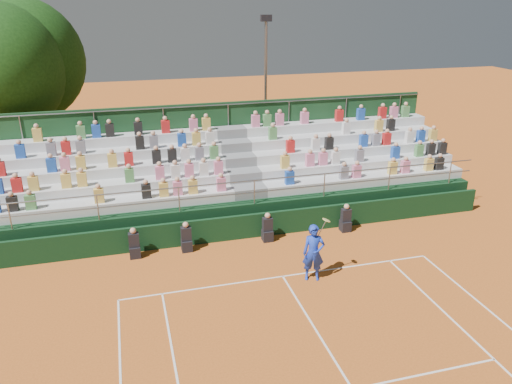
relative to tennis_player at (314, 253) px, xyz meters
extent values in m
plane|color=#C56120|center=(-0.93, 0.40, -1.00)|extent=(90.00, 90.00, 0.00)
cube|color=white|center=(-0.93, 0.40, -1.00)|extent=(11.00, 0.06, 0.01)
cube|color=white|center=(-0.93, -2.80, -1.00)|extent=(0.06, 6.40, 0.01)
cube|color=black|center=(-0.93, 3.60, -0.50)|extent=(20.00, 0.15, 1.00)
cube|color=black|center=(-5.76, 3.15, -0.78)|extent=(0.40, 0.40, 0.44)
cube|color=black|center=(-5.76, 3.15, -0.30)|extent=(0.38, 0.25, 0.55)
sphere|color=tan|center=(-5.76, 3.15, 0.08)|extent=(0.22, 0.22, 0.22)
cube|color=black|center=(-3.85, 3.15, -0.78)|extent=(0.40, 0.40, 0.44)
cube|color=black|center=(-3.85, 3.15, -0.30)|extent=(0.38, 0.25, 0.55)
sphere|color=tan|center=(-3.85, 3.15, 0.08)|extent=(0.22, 0.22, 0.22)
cube|color=black|center=(-0.67, 3.15, -0.78)|extent=(0.40, 0.40, 0.44)
cube|color=black|center=(-0.67, 3.15, -0.30)|extent=(0.38, 0.25, 0.55)
sphere|color=tan|center=(-0.67, 3.15, 0.08)|extent=(0.22, 0.22, 0.22)
cube|color=black|center=(2.66, 3.15, -0.78)|extent=(0.40, 0.40, 0.44)
cube|color=black|center=(2.66, 3.15, -0.30)|extent=(0.38, 0.25, 0.55)
sphere|color=tan|center=(2.66, 3.15, 0.08)|extent=(0.22, 0.22, 0.22)
cube|color=black|center=(-0.93, 6.70, -0.40)|extent=(20.00, 5.20, 1.20)
cube|color=silver|center=(-6.28, 5.03, 0.41)|extent=(9.30, 0.85, 0.42)
cube|color=silver|center=(4.42, 5.03, 0.41)|extent=(9.30, 0.85, 0.42)
cube|color=slate|center=(-0.93, 5.03, 0.41)|extent=(1.40, 0.85, 0.42)
cube|color=silver|center=(-6.28, 5.88, 0.83)|extent=(9.30, 0.85, 0.42)
cube|color=silver|center=(4.42, 5.88, 0.83)|extent=(9.30, 0.85, 0.42)
cube|color=slate|center=(-0.93, 5.88, 0.83)|extent=(1.40, 0.85, 0.42)
cube|color=silver|center=(-6.28, 6.73, 1.25)|extent=(9.30, 0.85, 0.42)
cube|color=silver|center=(4.42, 6.73, 1.25)|extent=(9.30, 0.85, 0.42)
cube|color=slate|center=(-0.93, 6.73, 1.25)|extent=(1.40, 0.85, 0.42)
cube|color=silver|center=(-6.28, 7.58, 1.67)|extent=(9.30, 0.85, 0.42)
cube|color=silver|center=(4.42, 7.58, 1.67)|extent=(9.30, 0.85, 0.42)
cube|color=slate|center=(-0.93, 7.58, 1.67)|extent=(1.40, 0.85, 0.42)
cube|color=silver|center=(-6.28, 8.43, 2.09)|extent=(9.30, 0.85, 0.42)
cube|color=silver|center=(4.42, 8.43, 2.09)|extent=(9.30, 0.85, 0.42)
cube|color=slate|center=(-0.93, 8.43, 2.09)|extent=(1.40, 0.85, 0.42)
cube|color=#194121|center=(-0.93, 8.95, 1.20)|extent=(20.00, 0.12, 4.40)
cylinder|color=gray|center=(-0.93, 4.15, 1.20)|extent=(20.00, 0.05, 0.05)
cylinder|color=gray|center=(-0.93, 8.85, 3.30)|extent=(20.00, 0.05, 0.05)
cube|color=black|center=(-9.93, 4.88, 0.90)|extent=(0.36, 0.24, 0.56)
cube|color=#4C8C4C|center=(-9.31, 4.88, 0.90)|extent=(0.36, 0.24, 0.56)
cube|color=gold|center=(-6.88, 4.88, 0.90)|extent=(0.36, 0.24, 0.56)
cube|color=black|center=(-5.11, 4.88, 0.90)|extent=(0.36, 0.24, 0.56)
cube|color=gold|center=(-4.43, 4.88, 0.90)|extent=(0.36, 0.24, 0.56)
cube|color=pink|center=(-3.88, 4.88, 0.90)|extent=(0.36, 0.24, 0.56)
cube|color=gold|center=(-3.28, 4.88, 0.90)|extent=(0.36, 0.24, 0.56)
cube|color=pink|center=(-2.13, 4.88, 0.90)|extent=(0.36, 0.24, 0.56)
cube|color=red|center=(-9.84, 5.73, 1.32)|extent=(0.36, 0.24, 0.56)
cube|color=gold|center=(-9.25, 5.73, 1.32)|extent=(0.36, 0.24, 0.56)
cube|color=gold|center=(-8.08, 5.73, 1.32)|extent=(0.36, 0.24, 0.56)
cube|color=gold|center=(-7.49, 5.73, 1.32)|extent=(0.36, 0.24, 0.56)
cube|color=#4C8C4C|center=(-5.68, 5.73, 1.32)|extent=(0.36, 0.24, 0.56)
cube|color=pink|center=(-4.48, 5.73, 1.32)|extent=(0.36, 0.24, 0.56)
cube|color=silver|center=(-3.85, 5.73, 1.32)|extent=(0.36, 0.24, 0.56)
cube|color=pink|center=(-3.29, 5.73, 1.32)|extent=(0.36, 0.24, 0.56)
cube|color=silver|center=(-2.68, 5.73, 1.32)|extent=(0.36, 0.24, 0.56)
cube|color=pink|center=(-2.06, 5.73, 1.32)|extent=(0.36, 0.24, 0.56)
cube|color=red|center=(-10.51, 6.58, 1.74)|extent=(0.36, 0.24, 0.56)
cube|color=#1E4CB2|center=(-8.63, 6.58, 1.74)|extent=(0.36, 0.24, 0.56)
cube|color=pink|center=(-8.13, 6.58, 1.74)|extent=(0.36, 0.24, 0.56)
cube|color=gold|center=(-7.52, 6.58, 1.74)|extent=(0.36, 0.24, 0.56)
cube|color=gold|center=(-6.30, 6.58, 1.74)|extent=(0.36, 0.24, 0.56)
cube|color=red|center=(-5.64, 6.58, 1.74)|extent=(0.36, 0.24, 0.56)
cube|color=black|center=(-4.51, 6.58, 1.74)|extent=(0.36, 0.24, 0.56)
cube|color=black|center=(-3.86, 6.58, 1.74)|extent=(0.36, 0.24, 0.56)
cube|color=silver|center=(-3.32, 6.58, 1.74)|extent=(0.36, 0.24, 0.56)
cube|color=slate|center=(-2.70, 6.58, 1.74)|extent=(0.36, 0.24, 0.56)
cube|color=#4C8C4C|center=(-2.07, 6.58, 1.74)|extent=(0.36, 0.24, 0.56)
cube|color=#1E4CB2|center=(-9.85, 7.43, 2.16)|extent=(0.36, 0.24, 0.56)
cube|color=slate|center=(-8.67, 7.43, 2.16)|extent=(0.36, 0.24, 0.56)
cube|color=red|center=(-8.09, 7.43, 2.16)|extent=(0.36, 0.24, 0.56)
cube|color=slate|center=(-7.52, 7.43, 2.16)|extent=(0.36, 0.24, 0.56)
cube|color=black|center=(-5.11, 7.43, 2.16)|extent=(0.36, 0.24, 0.56)
cube|color=slate|center=(-4.53, 7.43, 2.16)|extent=(0.36, 0.24, 0.56)
cube|color=#1E4CB2|center=(-3.32, 7.43, 2.16)|extent=(0.36, 0.24, 0.56)
cube|color=gold|center=(-2.68, 7.43, 2.16)|extent=(0.36, 0.24, 0.56)
cube|color=silver|center=(-2.08, 7.43, 2.16)|extent=(0.36, 0.24, 0.56)
cube|color=gold|center=(-9.23, 8.28, 2.58)|extent=(0.36, 0.24, 0.56)
cube|color=#4C8C4C|center=(-7.50, 8.28, 2.58)|extent=(0.36, 0.24, 0.56)
cube|color=#1E4CB2|center=(-6.87, 8.28, 2.58)|extent=(0.36, 0.24, 0.56)
cube|color=black|center=(-6.31, 8.28, 2.58)|extent=(0.36, 0.24, 0.56)
cube|color=black|center=(-5.10, 8.28, 2.58)|extent=(0.36, 0.24, 0.56)
cube|color=red|center=(-3.91, 8.28, 2.58)|extent=(0.36, 0.24, 0.56)
cube|color=pink|center=(-2.66, 8.28, 2.58)|extent=(0.36, 0.24, 0.56)
cube|color=gold|center=(-2.08, 8.28, 2.58)|extent=(0.36, 0.24, 0.56)
cube|color=#1E4CB2|center=(0.79, 4.88, 0.90)|extent=(0.36, 0.24, 0.56)
cube|color=slate|center=(3.27, 4.88, 0.90)|extent=(0.36, 0.24, 0.56)
cube|color=pink|center=(3.87, 4.88, 0.90)|extent=(0.36, 0.24, 0.56)
cube|color=gold|center=(5.62, 4.88, 0.90)|extent=(0.36, 0.24, 0.56)
cube|color=pink|center=(6.24, 4.88, 0.90)|extent=(0.36, 0.24, 0.56)
cube|color=gold|center=(7.44, 4.88, 0.90)|extent=(0.36, 0.24, 0.56)
cube|color=black|center=(7.97, 4.88, 0.90)|extent=(0.36, 0.24, 0.56)
cube|color=gold|center=(0.87, 5.73, 1.32)|extent=(0.36, 0.24, 0.56)
cube|color=pink|center=(2.01, 5.73, 1.32)|extent=(0.36, 0.24, 0.56)
cube|color=pink|center=(2.63, 5.73, 1.32)|extent=(0.36, 0.24, 0.56)
cube|color=silver|center=(3.23, 5.73, 1.32)|extent=(0.36, 0.24, 0.56)
cube|color=slate|center=(4.39, 5.73, 1.32)|extent=(0.36, 0.24, 0.56)
cube|color=#1E4CB2|center=(6.19, 5.73, 1.32)|extent=(0.36, 0.24, 0.56)
cube|color=#4C8C4C|center=(7.42, 5.73, 1.32)|extent=(0.36, 0.24, 0.56)
cube|color=black|center=(8.04, 5.73, 1.32)|extent=(0.36, 0.24, 0.56)
cube|color=black|center=(8.65, 5.73, 1.32)|extent=(0.36, 0.24, 0.56)
cube|color=red|center=(1.39, 6.58, 1.74)|extent=(0.36, 0.24, 0.56)
cube|color=silver|center=(2.60, 6.58, 1.74)|extent=(0.36, 0.24, 0.56)
cube|color=black|center=(3.26, 6.58, 1.74)|extent=(0.36, 0.24, 0.56)
cube|color=#1E4CB2|center=(4.98, 6.58, 1.74)|extent=(0.36, 0.24, 0.56)
cube|color=slate|center=(5.61, 6.58, 1.74)|extent=(0.36, 0.24, 0.56)
cube|color=red|center=(6.17, 6.58, 1.74)|extent=(0.36, 0.24, 0.56)
cube|color=silver|center=(7.38, 6.58, 1.74)|extent=(0.36, 0.24, 0.56)
cube|color=#1E4CB2|center=(7.99, 6.58, 1.74)|extent=(0.36, 0.24, 0.56)
cube|color=gold|center=(8.66, 6.58, 1.74)|extent=(0.36, 0.24, 0.56)
cube|color=#4C8C4C|center=(0.82, 7.43, 2.16)|extent=(0.36, 0.24, 0.56)
cube|color=silver|center=(4.47, 7.43, 2.16)|extent=(0.36, 0.24, 0.56)
cube|color=gold|center=(6.18, 7.43, 2.16)|extent=(0.36, 0.24, 0.56)
cube|color=black|center=(6.82, 7.43, 2.16)|extent=(0.36, 0.24, 0.56)
cube|color=pink|center=(0.24, 8.28, 2.58)|extent=(0.36, 0.24, 0.56)
cube|color=#4C8C4C|center=(0.80, 8.28, 2.58)|extent=(0.36, 0.24, 0.56)
cube|color=pink|center=(1.42, 8.28, 2.58)|extent=(0.36, 0.24, 0.56)
cube|color=pink|center=(2.67, 8.28, 2.58)|extent=(0.36, 0.24, 0.56)
cube|color=red|center=(4.46, 8.28, 2.58)|extent=(0.36, 0.24, 0.56)
cube|color=#1E4CB2|center=(5.61, 8.28, 2.58)|extent=(0.36, 0.24, 0.56)
cube|color=red|center=(6.79, 8.28, 2.58)|extent=(0.36, 0.24, 0.56)
cube|color=pink|center=(7.43, 8.28, 2.58)|extent=(0.36, 0.24, 0.56)
cube|color=#4C8C4C|center=(8.07, 8.28, 2.58)|extent=(0.36, 0.24, 0.56)
imported|color=#1937BB|center=(0.00, 0.00, 0.00)|extent=(0.84, 0.67, 2.00)
cylinder|color=gray|center=(0.25, 0.00, 0.85)|extent=(0.26, 0.03, 0.51)
cylinder|color=#E5D866|center=(0.40, 0.00, 1.15)|extent=(0.26, 0.28, 0.14)
cylinder|color=#341F13|center=(-11.13, 12.23, 0.68)|extent=(0.50, 0.50, 3.36)
cylinder|color=#341F13|center=(-10.37, 13.97, 0.74)|extent=(0.50, 0.50, 3.48)
sphere|color=#12330E|center=(-10.37, 13.97, 4.98)|extent=(6.26, 6.26, 6.26)
cylinder|color=gray|center=(2.19, 13.27, 2.86)|extent=(0.16, 0.16, 7.73)
cube|color=black|center=(2.19, 13.27, 6.90)|extent=(0.60, 0.25, 0.35)
camera|label=1|loc=(-5.75, -13.72, 7.99)|focal=35.00mm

